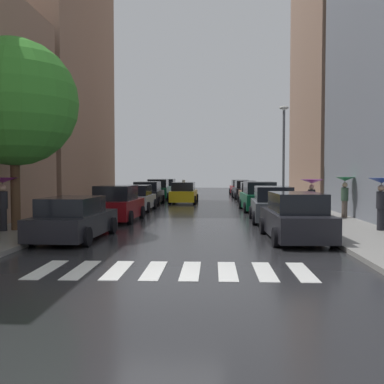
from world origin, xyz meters
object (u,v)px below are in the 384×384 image
at_px(parked_car_left_nearest, 74,219).
at_px(parked_car_left_fifth, 159,190).
at_px(parked_car_left_fourth, 148,194).
at_px(parked_car_right_second, 273,205).
at_px(taxi_midroad, 184,193).
at_px(parked_car_right_sixth, 240,188).
at_px(lamp_post_right, 284,149).
at_px(pedestrian_foreground, 3,191).
at_px(parked_car_left_third, 137,199).
at_px(pedestrian_near_tree, 345,189).
at_px(pedestrian_by_kerb, 312,188).
at_px(parked_car_right_nearest, 296,218).
at_px(parked_car_left_second, 117,205).
at_px(parked_car_right_fifth, 245,190).
at_px(parked_car_right_fourth, 252,194).
at_px(parked_car_right_third, 259,197).
at_px(street_tree_left, 14,103).
at_px(parked_car_left_sixth, 167,188).
at_px(pedestrian_far_side, 381,193).

distance_m(parked_car_left_nearest, parked_car_left_fifth, 24.18).
relative_size(parked_car_left_fourth, parked_car_right_second, 0.95).
bearing_deg(taxi_midroad, parked_car_right_sixth, -20.91).
bearing_deg(lamp_post_right, pedestrian_foreground, -135.07).
bearing_deg(parked_car_left_third, pedestrian_near_tree, -114.03).
xyz_separation_m(parked_car_left_fifth, pedestrian_by_kerb, (9.75, -17.27, 0.78)).
distance_m(parked_car_right_nearest, pedestrian_by_kerb, 7.08).
height_order(parked_car_left_second, parked_car_right_nearest, parked_car_left_second).
bearing_deg(parked_car_right_fifth, parked_car_right_fourth, 178.55).
height_order(taxi_midroad, pedestrian_near_tree, pedestrian_near_tree).
distance_m(parked_car_left_third, parked_car_right_third, 7.61).
height_order(parked_car_right_fourth, pedestrian_by_kerb, pedestrian_by_kerb).
distance_m(parked_car_right_second, lamp_post_right, 8.41).
height_order(parked_car_right_third, parked_car_right_sixth, parked_car_right_third).
relative_size(parked_car_left_second, street_tree_left, 0.58).
height_order(pedestrian_foreground, pedestrian_near_tree, pedestrian_foreground).
bearing_deg(parked_car_left_sixth, taxi_midroad, -166.66).
bearing_deg(pedestrian_by_kerb, lamp_post_right, 14.25).
height_order(parked_car_left_second, parked_car_right_sixth, parked_car_left_second).
bearing_deg(parked_car_left_nearest, parked_car_right_fifth, -14.61).
relative_size(parked_car_left_sixth, parked_car_right_fourth, 1.00).
relative_size(parked_car_left_sixth, pedestrian_by_kerb, 2.43).
height_order(parked_car_left_fifth, parked_car_left_sixth, parked_car_left_fifth).
relative_size(parked_car_left_sixth, pedestrian_foreground, 2.25).
height_order(parked_car_right_fourth, lamp_post_right, lamp_post_right).
relative_size(parked_car_left_sixth, parked_car_right_third, 1.00).
bearing_deg(pedestrian_far_side, street_tree_left, 97.65).
distance_m(parked_car_left_second, parked_car_left_third, 6.13).
distance_m(parked_car_left_second, pedestrian_by_kerb, 9.70).
xyz_separation_m(parked_car_left_fifth, pedestrian_foreground, (-3.25, -23.09, 0.87)).
bearing_deg(lamp_post_right, parked_car_left_fifth, 131.81).
height_order(parked_car_left_fifth, taxi_midroad, taxi_midroad).
distance_m(taxi_midroad, pedestrian_far_side, 19.45).
height_order(pedestrian_by_kerb, lamp_post_right, lamp_post_right).
distance_m(parked_car_left_second, parked_car_right_sixth, 26.63).
bearing_deg(pedestrian_near_tree, parked_car_right_third, 130.22).
distance_m(parked_car_left_fifth, parked_car_left_sixth, 6.42).
relative_size(parked_car_left_nearest, parked_car_right_sixth, 1.13).
bearing_deg(taxi_midroad, parked_car_right_second, -157.33).
bearing_deg(parked_car_right_fifth, parked_car_left_fourth, 131.05).
relative_size(pedestrian_foreground, pedestrian_by_kerb, 1.08).
bearing_deg(parked_car_left_third, parked_car_right_second, -127.74).
xyz_separation_m(parked_car_left_nearest, taxi_midroad, (2.72, 19.25, 0.04)).
height_order(parked_car_left_second, parked_car_right_third, parked_car_right_third).
distance_m(parked_car_left_fifth, parked_car_right_sixth, 10.67).
height_order(parked_car_right_third, lamp_post_right, lamp_post_right).
distance_m(pedestrian_foreground, pedestrian_by_kerb, 14.24).
bearing_deg(parked_car_left_sixth, street_tree_left, 175.16).
xyz_separation_m(parked_car_left_second, lamp_post_right, (9.27, 7.60, 3.11)).
distance_m(parked_car_right_second, street_tree_left, 12.36).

